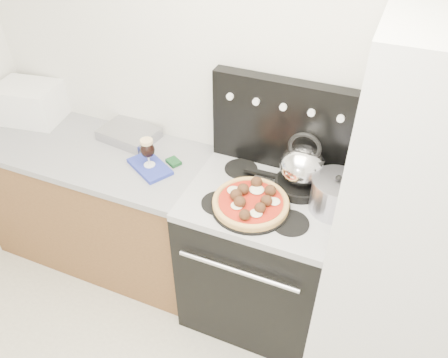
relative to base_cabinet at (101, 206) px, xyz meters
The scene contains 16 objects.
room_shell 1.59m from the base_cabinet, 41.46° to the right, with size 3.52×3.01×2.52m.
base_cabinet is the anchor object (origin of this frame).
countertop 0.45m from the base_cabinet, ahead, with size 1.48×0.63×0.04m, color #939399.
stove_body 1.11m from the base_cabinet, ahead, with size 0.76×0.65×0.88m, color black.
cooktop 1.20m from the base_cabinet, ahead, with size 0.76×0.65×0.04m, color #ADADB2.
backguard 1.35m from the base_cabinet, 12.75° to the left, with size 0.76×0.08×0.50m, color black.
fridge 1.88m from the base_cabinet, ahead, with size 0.64×0.68×1.90m, color silver.
toaster_oven 0.79m from the base_cabinet, 164.62° to the left, with size 0.37×0.28×0.23m, color white.
foil_sheet 0.56m from the base_cabinet, 43.10° to the left, with size 0.33×0.24×0.07m, color silver.
oven_mitt 0.66m from the base_cabinet, ahead, with size 0.26×0.15×0.02m, color #26339F.
beer_glass 0.73m from the base_cabinet, ahead, with size 0.08×0.08×0.17m, color black, non-canonical shape.
pizza_pan 1.19m from the base_cabinet, ahead, with size 0.39×0.39×0.01m, color black.
pizza 1.21m from the base_cabinet, ahead, with size 0.37×0.37×0.05m, color tan, non-canonical shape.
skillet 1.36m from the base_cabinet, ahead, with size 0.25×0.25×0.05m, color black.
tea_kettle 1.42m from the base_cabinet, ahead, with size 0.22×0.22×0.24m, color silver, non-canonical shape.
stock_pot 1.56m from the base_cabinet, ahead, with size 0.23×0.23×0.17m, color #B4B3C2.
Camera 1 is at (0.53, -0.44, 2.36)m, focal length 35.00 mm.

